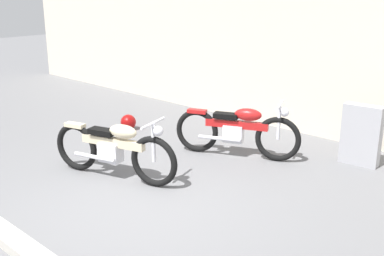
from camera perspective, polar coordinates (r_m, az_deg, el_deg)
ground_plane at (r=6.08m, az=-7.55°, el=-9.49°), size 40.00×40.00×0.00m
building_wall at (r=8.92m, az=14.51°, el=10.24°), size 18.00×0.30×3.46m
curb_strip at (r=5.38m, az=-19.83°, el=-13.49°), size 18.00×0.24×0.12m
stone_marker at (r=7.70m, az=19.78°, el=-0.81°), size 0.61×0.26×0.95m
helmet at (r=9.17m, az=-7.72°, el=0.71°), size 0.30×0.30×0.30m
motorcycle_cream at (r=6.83m, az=-9.39°, el=-2.47°), size 2.02×0.81×0.93m
motorcycle_red at (r=7.62m, az=5.53°, el=-0.26°), size 1.93×1.00×0.93m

